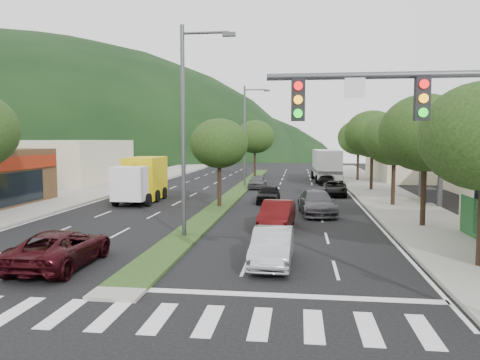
# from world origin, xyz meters

# --- Properties ---
(ground) EXTENTS (160.00, 160.00, 0.00)m
(ground) POSITION_xyz_m (0.00, 0.00, 0.00)
(ground) COLOR black
(ground) RESTS_ON ground
(sidewalk_right) EXTENTS (5.00, 90.00, 0.15)m
(sidewalk_right) POSITION_xyz_m (12.50, 25.00, 0.07)
(sidewalk_right) COLOR gray
(sidewalk_right) RESTS_ON ground
(sidewalk_left) EXTENTS (6.00, 90.00, 0.15)m
(sidewalk_left) POSITION_xyz_m (-13.00, 25.00, 0.07)
(sidewalk_left) COLOR gray
(sidewalk_left) RESTS_ON ground
(median) EXTENTS (1.60, 56.00, 0.12)m
(median) POSITION_xyz_m (0.00, 28.00, 0.06)
(median) COLOR #203B15
(median) RESTS_ON ground
(crosswalk) EXTENTS (19.00, 2.20, 0.01)m
(crosswalk) POSITION_xyz_m (0.00, -2.00, 0.01)
(crosswalk) COLOR silver
(crosswalk) RESTS_ON ground
(traffic_signal) EXTENTS (6.12, 0.40, 7.00)m
(traffic_signal) POSITION_xyz_m (9.03, -1.54, 4.65)
(traffic_signal) COLOR #47494C
(traffic_signal) RESTS_ON ground
(bldg_left_far) EXTENTS (9.00, 14.00, 4.60)m
(bldg_left_far) POSITION_xyz_m (-19.00, 34.00, 2.30)
(bldg_left_far) COLOR beige
(bldg_left_far) RESTS_ON ground
(bldg_right_far) EXTENTS (10.00, 16.00, 5.20)m
(bldg_right_far) POSITION_xyz_m (19.50, 44.00, 2.60)
(bldg_right_far) COLOR beige
(bldg_right_far) RESTS_ON ground
(tree_r_b) EXTENTS (4.80, 4.80, 6.94)m
(tree_r_b) POSITION_xyz_m (12.00, 12.00, 5.04)
(tree_r_b) COLOR black
(tree_r_b) RESTS_ON sidewalk_right
(tree_r_c) EXTENTS (4.40, 4.40, 6.48)m
(tree_r_c) POSITION_xyz_m (12.00, 20.00, 4.75)
(tree_r_c) COLOR black
(tree_r_c) RESTS_ON sidewalk_right
(tree_r_d) EXTENTS (5.00, 5.00, 7.17)m
(tree_r_d) POSITION_xyz_m (12.00, 30.00, 5.18)
(tree_r_d) COLOR black
(tree_r_d) RESTS_ON sidewalk_right
(tree_r_e) EXTENTS (4.60, 4.60, 6.71)m
(tree_r_e) POSITION_xyz_m (12.00, 40.00, 4.89)
(tree_r_e) COLOR black
(tree_r_e) RESTS_ON sidewalk_right
(tree_med_near) EXTENTS (4.00, 4.00, 6.02)m
(tree_med_near) POSITION_xyz_m (0.00, 18.00, 4.43)
(tree_med_near) COLOR black
(tree_med_near) RESTS_ON median
(tree_med_far) EXTENTS (4.80, 4.80, 6.94)m
(tree_med_far) POSITION_xyz_m (0.00, 44.00, 5.01)
(tree_med_far) COLOR black
(tree_med_far) RESTS_ON median
(streetlight_near) EXTENTS (2.60, 0.25, 10.00)m
(streetlight_near) POSITION_xyz_m (0.21, 8.00, 5.58)
(streetlight_near) COLOR #47494C
(streetlight_near) RESTS_ON ground
(streetlight_mid) EXTENTS (2.60, 0.25, 10.00)m
(streetlight_mid) POSITION_xyz_m (0.21, 33.00, 5.58)
(streetlight_mid) COLOR #47494C
(streetlight_mid) RESTS_ON ground
(sedan_silver) EXTENTS (1.55, 4.20, 1.37)m
(sedan_silver) POSITION_xyz_m (4.48, 3.68, 0.69)
(sedan_silver) COLOR #B2B5BA
(sedan_silver) RESTS_ON ground
(suv_maroon) EXTENTS (2.35, 5.01, 1.39)m
(suv_maroon) POSITION_xyz_m (-3.29, 2.44, 0.69)
(suv_maroon) COLOR #330B10
(suv_maroon) RESTS_ON ground
(car_queue_a) EXTENTS (1.68, 3.95, 1.33)m
(car_queue_a) POSITION_xyz_m (3.22, 20.87, 0.67)
(car_queue_a) COLOR black
(car_queue_a) RESTS_ON ground
(car_queue_b) EXTENTS (2.56, 5.28, 1.48)m
(car_queue_b) POSITION_xyz_m (6.58, 15.87, 0.74)
(car_queue_b) COLOR #47464B
(car_queue_b) RESTS_ON ground
(car_queue_c) EXTENTS (1.91, 4.56, 1.47)m
(car_queue_c) POSITION_xyz_m (4.32, 10.87, 0.73)
(car_queue_c) COLOR #430B0B
(car_queue_c) RESTS_ON ground
(car_queue_d) EXTENTS (2.37, 4.59, 1.24)m
(car_queue_d) POSITION_xyz_m (8.39, 25.87, 0.62)
(car_queue_d) COLOR black
(car_queue_d) RESTS_ON ground
(car_queue_e) EXTENTS (1.71, 3.85, 1.29)m
(car_queue_e) POSITION_xyz_m (1.50, 30.87, 0.64)
(car_queue_e) COLOR #505055
(car_queue_e) RESTS_ON ground
(car_queue_f) EXTENTS (1.98, 4.25, 1.20)m
(car_queue_f) POSITION_xyz_m (8.29, 35.87, 0.60)
(car_queue_f) COLOR black
(car_queue_f) RESTS_ON ground
(box_truck) EXTENTS (2.81, 6.83, 3.33)m
(box_truck) POSITION_xyz_m (-6.33, 20.43, 1.58)
(box_truck) COLOR white
(box_truck) RESTS_ON ground
(motorhome) EXTENTS (3.18, 9.22, 3.50)m
(motorhome) POSITION_xyz_m (8.50, 39.96, 1.87)
(motorhome) COLOR silver
(motorhome) RESTS_ON ground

